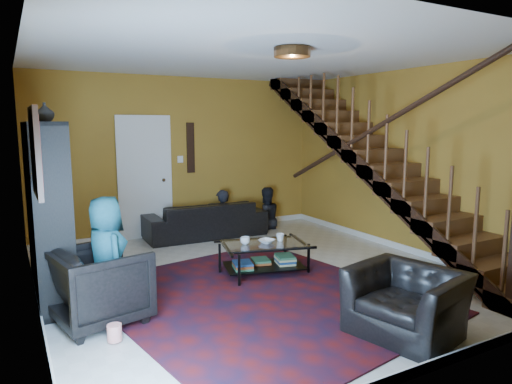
# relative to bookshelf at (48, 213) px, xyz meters

# --- Properties ---
(floor) EXTENTS (5.50, 5.50, 0.00)m
(floor) POSITION_rel_bookshelf_xyz_m (2.40, -0.60, -0.96)
(floor) COLOR beige
(floor) RESTS_ON ground
(room) EXTENTS (5.50, 5.50, 5.50)m
(room) POSITION_rel_bookshelf_xyz_m (1.07, 0.73, -0.91)
(room) COLOR #A57824
(room) RESTS_ON ground
(staircase) EXTENTS (0.95, 5.02, 3.18)m
(staircase) POSITION_rel_bookshelf_xyz_m (4.53, -0.60, 0.43)
(staircase) COLOR brown
(staircase) RESTS_ON floor
(bookshelf) EXTENTS (0.35, 1.80, 2.00)m
(bookshelf) POSITION_rel_bookshelf_xyz_m (0.00, 0.00, 0.00)
(bookshelf) COLOR black
(bookshelf) RESTS_ON floor
(door) EXTENTS (0.82, 0.05, 2.05)m
(door) POSITION_rel_bookshelf_xyz_m (1.70, 2.12, 0.06)
(door) COLOR silver
(door) RESTS_ON floor
(framed_picture) EXTENTS (0.04, 0.74, 0.74)m
(framed_picture) POSITION_rel_bookshelf_xyz_m (-0.17, -1.50, 0.79)
(framed_picture) COLOR maroon
(framed_picture) RESTS_ON room
(wall_hanging) EXTENTS (0.14, 0.03, 0.90)m
(wall_hanging) POSITION_rel_bookshelf_xyz_m (2.55, 2.13, 0.59)
(wall_hanging) COLOR black
(wall_hanging) RESTS_ON room
(ceiling_fixture) EXTENTS (0.40, 0.40, 0.10)m
(ceiling_fixture) POSITION_rel_bookshelf_xyz_m (2.40, -1.40, 1.78)
(ceiling_fixture) COLOR #3F2814
(ceiling_fixture) RESTS_ON room
(rug) EXTENTS (3.65, 4.01, 0.02)m
(rug) POSITION_rel_bookshelf_xyz_m (2.04, -1.32, -0.96)
(rug) COLOR #4A0D0D
(rug) RESTS_ON floor
(sofa) EXTENTS (2.13, 0.89, 0.62)m
(sofa) POSITION_rel_bookshelf_xyz_m (2.64, 1.70, -0.66)
(sofa) COLOR black
(sofa) RESTS_ON floor
(armchair_left) EXTENTS (0.99, 0.98, 0.77)m
(armchair_left) POSITION_rel_bookshelf_xyz_m (0.35, -1.10, -0.58)
(armchair_left) COLOR black
(armchair_left) RESTS_ON floor
(armchair_right) EXTENTS (1.06, 1.15, 0.63)m
(armchair_right) POSITION_rel_bookshelf_xyz_m (2.83, -2.76, -0.65)
(armchair_right) COLOR black
(armchair_right) RESTS_ON floor
(person_adult_a) EXTENTS (0.49, 0.35, 1.25)m
(person_adult_a) POSITION_rel_bookshelf_xyz_m (2.99, 1.75, -0.79)
(person_adult_a) COLOR black
(person_adult_a) RESTS_ON sofa
(person_adult_b) EXTENTS (0.64, 0.52, 1.24)m
(person_adult_b) POSITION_rel_bookshelf_xyz_m (3.90, 1.75, -0.80)
(person_adult_b) COLOR black
(person_adult_b) RESTS_ON sofa
(person_child) EXTENTS (0.53, 0.69, 1.26)m
(person_child) POSITION_rel_bookshelf_xyz_m (0.45, -0.96, -0.34)
(person_child) COLOR #1B5A69
(person_child) RESTS_ON armchair_left
(coffee_table) EXTENTS (1.22, 0.90, 0.42)m
(coffee_table) POSITION_rel_bookshelf_xyz_m (2.53, -0.58, -0.73)
(coffee_table) COLOR black
(coffee_table) RESTS_ON floor
(cup_a) EXTENTS (0.14, 0.14, 0.10)m
(cup_a) POSITION_rel_bookshelf_xyz_m (2.29, -0.51, -0.50)
(cup_a) COLOR #999999
(cup_a) RESTS_ON coffee_table
(cup_b) EXTENTS (0.14, 0.14, 0.10)m
(cup_b) POSITION_rel_bookshelf_xyz_m (2.78, -0.59, -0.50)
(cup_b) COLOR #999999
(cup_b) RESTS_ON coffee_table
(bowl) EXTENTS (0.26, 0.26, 0.05)m
(bowl) POSITION_rel_bookshelf_xyz_m (2.57, -0.59, -0.52)
(bowl) COLOR #999999
(bowl) RESTS_ON coffee_table
(vase) EXTENTS (0.18, 0.18, 0.19)m
(vase) POSITION_rel_bookshelf_xyz_m (-0.00, -0.50, 1.13)
(vase) COLOR #999999
(vase) RESTS_ON bookshelf
(popcorn_bucket) EXTENTS (0.14, 0.14, 0.15)m
(popcorn_bucket) POSITION_rel_bookshelf_xyz_m (0.37, -1.61, -0.87)
(popcorn_bucket) COLOR red
(popcorn_bucket) RESTS_ON rug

